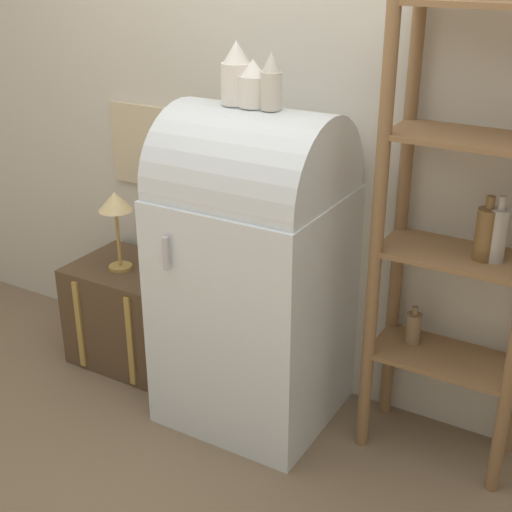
{
  "coord_description": "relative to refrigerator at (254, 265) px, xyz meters",
  "views": [
    {
      "loc": [
        1.35,
        -2.06,
        1.93
      ],
      "look_at": [
        0.01,
        0.23,
        0.75
      ],
      "focal_mm": 50.0,
      "sensor_mm": 36.0,
      "label": 1
    }
  ],
  "objects": [
    {
      "name": "refrigerator",
      "position": [
        0.0,
        0.0,
        0.0
      ],
      "size": [
        0.68,
        0.67,
        1.36
      ],
      "color": "silver",
      "rests_on": "ground_plane"
    },
    {
      "name": "vase_left",
      "position": [
        -0.08,
        0.0,
        0.76
      ],
      "size": [
        0.12,
        0.12,
        0.23
      ],
      "color": "white",
      "rests_on": "refrigerator"
    },
    {
      "name": "shelf_unit",
      "position": [
        0.79,
        0.14,
        0.26
      ],
      "size": [
        0.58,
        0.31,
        1.75
      ],
      "color": "olive",
      "rests_on": "ground_plane"
    },
    {
      "name": "desk_lamp",
      "position": [
        -0.75,
        0.02,
        0.11
      ],
      "size": [
        0.16,
        0.16,
        0.38
      ],
      "color": "#AD8942",
      "rests_on": "suitcase_trunk"
    },
    {
      "name": "vase_right",
      "position": [
        0.08,
        -0.01,
        0.75
      ],
      "size": [
        0.08,
        0.08,
        0.21
      ],
      "color": "beige",
      "rests_on": "refrigerator"
    },
    {
      "name": "vase_center",
      "position": [
        -0.0,
        -0.0,
        0.73
      ],
      "size": [
        0.11,
        0.11,
        0.17
      ],
      "color": "white",
      "rests_on": "refrigerator"
    },
    {
      "name": "ground_plane",
      "position": [
        0.0,
        -0.23,
        -0.7
      ],
      "size": [
        12.0,
        12.0,
        0.0
      ],
      "primitive_type": "plane",
      "color": "#7A664C"
    },
    {
      "name": "suitcase_trunk",
      "position": [
        -0.72,
        0.06,
        -0.45
      ],
      "size": [
        0.57,
        0.45,
        0.5
      ],
      "color": "brown",
      "rests_on": "ground_plane"
    },
    {
      "name": "wall_back",
      "position": [
        -0.01,
        0.34,
        0.65
      ],
      "size": [
        7.0,
        0.09,
        2.7
      ],
      "color": "beige",
      "rests_on": "ground_plane"
    }
  ]
}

